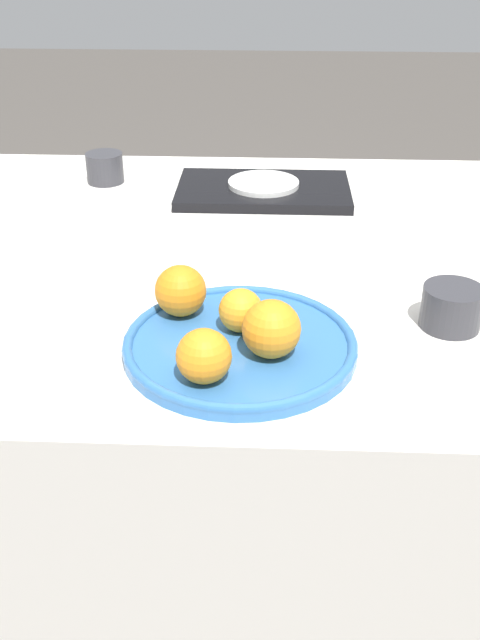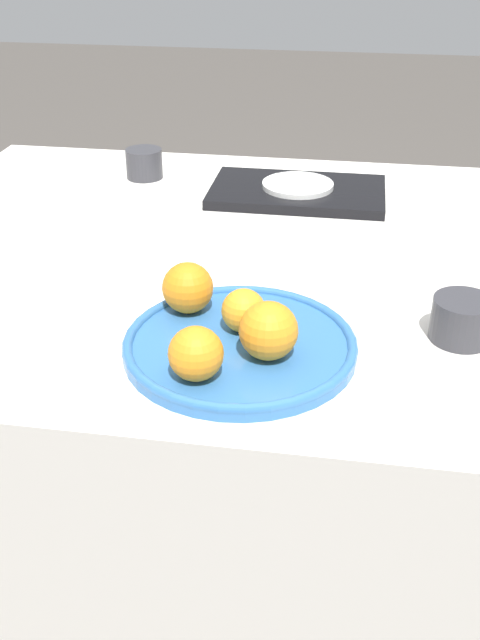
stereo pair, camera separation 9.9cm
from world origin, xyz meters
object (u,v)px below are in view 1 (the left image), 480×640
orange_0 (241,310)px  orange_2 (181,291)px  cup_0 (105,168)px  napkin (132,264)px  serving_tray (263,190)px  orange_1 (271,329)px  cup_1 (452,307)px  orange_3 (204,356)px  side_plate (264,183)px  fruit_platter (240,345)px

orange_0 → orange_2: (-0.09, 0.04, 0.01)m
orange_2 → cup_0: size_ratio=0.93×
cup_0 → napkin: cup_0 is taller
serving_tray → napkin: 0.41m
orange_1 → orange_2: (-0.13, 0.10, -0.00)m
orange_0 → cup_1: bearing=9.7°
orange_2 → napkin: (-0.10, 0.19, -0.05)m
orange_1 → orange_3: 0.10m
orange_2 → side_plate: bearing=78.6°
side_plate → cup_1: size_ratio=1.69×
orange_2 → side_plate: (0.11, 0.53, -0.03)m
orange_1 → orange_3: orange_1 is taller
serving_tray → cup_0: bearing=169.1°
orange_0 → orange_2: bearing=154.3°
orange_2 → serving_tray: size_ratio=0.21×
orange_1 → side_plate: size_ratio=0.53×
orange_3 → serving_tray: bearing=85.1°
orange_0 → serving_tray: orange_0 is taller
orange_0 → side_plate: orange_0 is taller
orange_3 → napkin: 0.39m
side_plate → serving_tray: bearing=0.0°
orange_3 → cup_1: 0.38m
orange_3 → side_plate: 0.70m
orange_2 → cup_1: (0.38, 0.01, -0.02)m
orange_0 → orange_1: 0.08m
serving_tray → orange_0: bearing=-92.1°
orange_0 → cup_0: size_ratio=0.77×
orange_1 → serving_tray: bearing=91.9°
fruit_platter → serving_tray: bearing=88.1°
side_plate → orange_0: bearing=-92.1°
orange_1 → napkin: orange_1 is taller
napkin → orange_2: bearing=-60.8°
orange_3 → napkin: bearing=113.3°
side_plate → napkin: size_ratio=1.01×
orange_0 → orange_1: (0.04, -0.06, 0.01)m
fruit_platter → serving_tray: size_ratio=0.90×
cup_0 → cup_1: (0.62, -0.59, -0.00)m
fruit_platter → napkin: (-0.19, 0.26, -0.01)m
orange_1 → orange_2: 0.17m
serving_tray → napkin: serving_tray is taller
orange_0 → napkin: orange_0 is taller
cup_0 → cup_1: cup_0 is taller
cup_0 → napkin: (0.13, -0.41, -0.03)m
orange_0 → orange_2: 0.10m
orange_2 → napkin: bearing=119.2°
orange_0 → serving_tray: size_ratio=0.17×
orange_3 → napkin: (-0.15, 0.35, -0.05)m
fruit_platter → cup_0: size_ratio=4.02×
serving_tray → napkin: (-0.21, -0.35, -0.01)m
orange_1 → side_plate: orange_1 is taller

